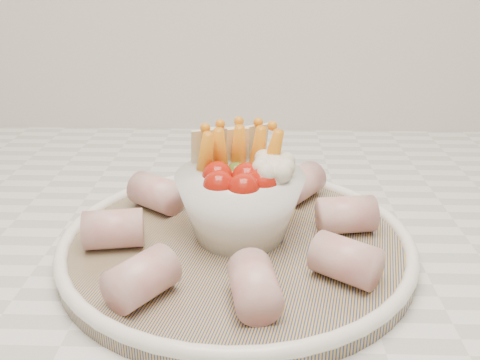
{
  "coord_description": "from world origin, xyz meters",
  "views": [
    {
      "loc": [
        0.14,
        0.95,
        1.17
      ],
      "look_at": [
        0.12,
        1.38,
        0.99
      ],
      "focal_mm": 40.0,
      "sensor_mm": 36.0,
      "label": 1
    }
  ],
  "objects": [
    {
      "name": "cured_meat_rolls",
      "position": [
        0.12,
        1.38,
        0.95
      ],
      "size": [
        0.26,
        0.27,
        0.03
      ],
      "color": "#BB5559",
      "rests_on": "serving_platter"
    },
    {
      "name": "veggie_bowl",
      "position": [
        0.12,
        1.38,
        0.97
      ],
      "size": [
        0.11,
        0.12,
        0.1
      ],
      "color": "white",
      "rests_on": "serving_platter"
    },
    {
      "name": "serving_platter",
      "position": [
        0.12,
        1.38,
        0.93
      ],
      "size": [
        0.38,
        0.38,
        0.02
      ],
      "color": "navy",
      "rests_on": "kitchen_counter"
    }
  ]
}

